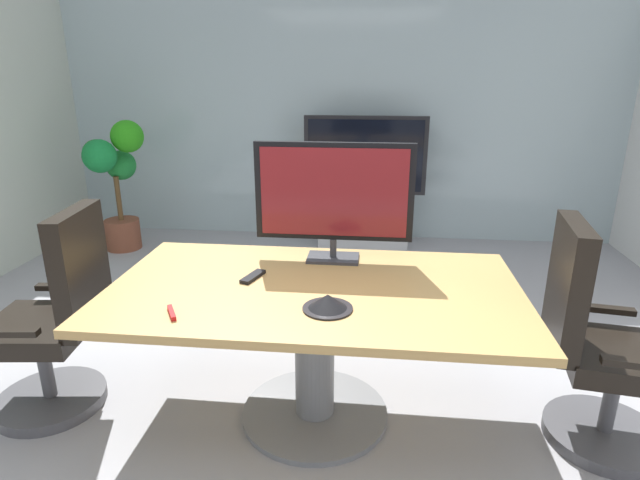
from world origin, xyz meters
The scene contains 11 objects.
ground_plane centered at (0.00, 0.00, 0.00)m, with size 7.66×7.66×0.00m, color #99999E.
wall_back_glass_partition centered at (0.00, 3.33, 1.33)m, with size 5.80×0.10×2.65m, color #9EB2B7.
conference_table centered at (0.12, 0.17, 0.55)m, with size 1.97×1.10×0.74m.
office_chair_left centered at (-1.21, 0.12, 0.46)m, with size 0.62×0.60×1.09m.
office_chair_right centered at (1.46, 0.16, 0.46)m, with size 0.62×0.60×1.09m.
tv_monitor centered at (0.18, 0.55, 1.10)m, with size 0.84×0.18×0.64m.
wall_display_unit centered at (0.29, 2.97, 0.44)m, with size 1.20×0.36×1.31m.
potted_plant centered at (-2.11, 2.57, 0.77)m, with size 0.62×0.63×1.28m.
conference_phone centered at (0.21, -0.07, 0.77)m, with size 0.22×0.22×0.07m.
remote_control centered at (-0.19, 0.24, 0.75)m, with size 0.05×0.17×0.02m, color black.
whiteboard_marker centered at (-0.44, -0.19, 0.75)m, with size 0.13×0.02×0.02m, color red.
Camera 1 is at (0.39, -2.06, 1.72)m, focal length 28.61 mm.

